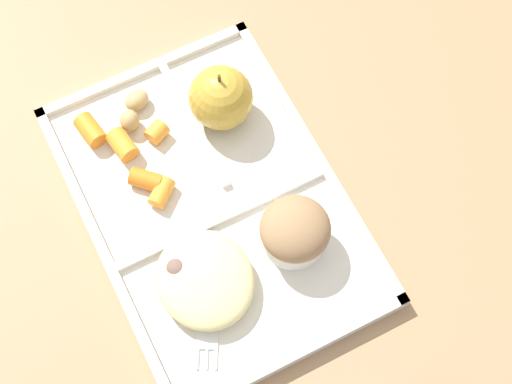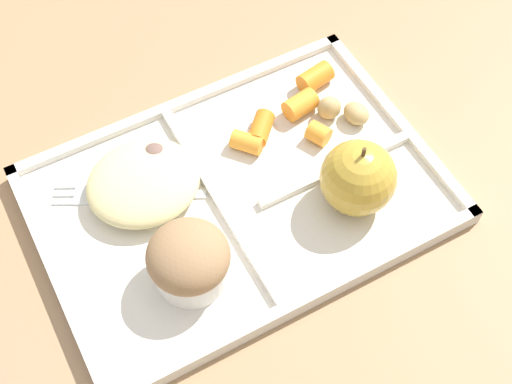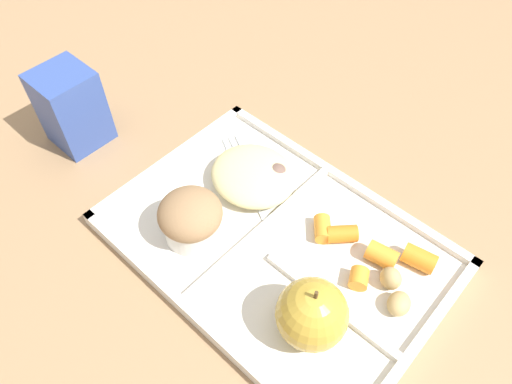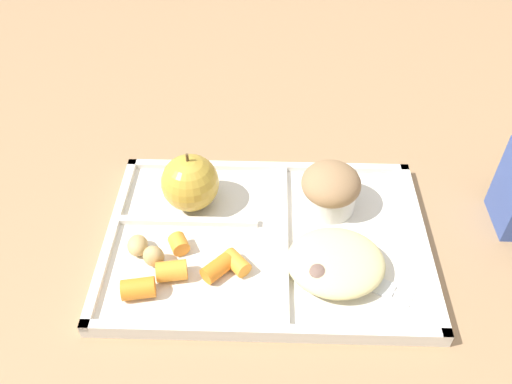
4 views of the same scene
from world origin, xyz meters
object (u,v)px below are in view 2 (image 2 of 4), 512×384
at_px(plastic_fork, 119,195).
at_px(bran_muffin, 189,261).
at_px(lunch_tray, 239,196).
at_px(green_apple, 358,178).

bearing_deg(plastic_fork, bran_muffin, 102.28).
distance_m(lunch_tray, plastic_fork, 0.12).
bearing_deg(plastic_fork, green_apple, 150.66).
bearing_deg(bran_muffin, lunch_tray, -144.01).
relative_size(green_apple, plastic_fork, 0.59).
xyz_separation_m(bran_muffin, plastic_fork, (0.02, -0.11, -0.03)).
relative_size(bran_muffin, plastic_fork, 0.53).
distance_m(lunch_tray, green_apple, 0.12).
distance_m(green_apple, plastic_fork, 0.23).
bearing_deg(green_apple, bran_muffin, 0.00).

